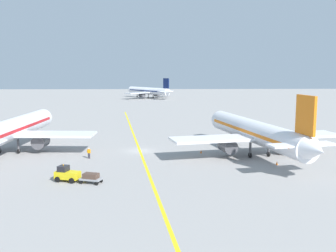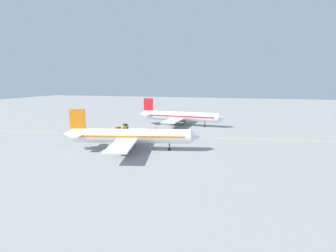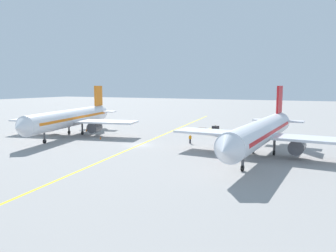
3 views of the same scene
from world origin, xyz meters
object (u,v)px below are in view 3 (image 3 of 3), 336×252
at_px(baggage_tug_white, 214,131).
at_px(traffic_cone_near_nose, 86,130).
at_px(traffic_cone_mid_apron, 100,138).
at_px(baggage_cart_trailing, 202,130).
at_px(airplane_at_gate, 262,132).
at_px(ground_crew_worker, 190,139).
at_px(airplane_adjacent_stand, 72,118).

height_order(baggage_tug_white, traffic_cone_near_nose, baggage_tug_white).
bearing_deg(traffic_cone_mid_apron, traffic_cone_near_nose, -38.58).
relative_size(baggage_cart_trailing, traffic_cone_mid_apron, 5.27).
xyz_separation_m(airplane_at_gate, traffic_cone_mid_apron, (31.65, -2.36, -3.43)).
height_order(airplane_at_gate, traffic_cone_mid_apron, airplane_at_gate).
bearing_deg(baggage_tug_white, ground_crew_worker, 87.22).
height_order(traffic_cone_near_nose, traffic_cone_mid_apron, same).
height_order(baggage_cart_trailing, traffic_cone_near_nose, baggage_cart_trailing).
height_order(airplane_at_gate, airplane_adjacent_stand, same).
relative_size(baggage_tug_white, baggage_cart_trailing, 1.14).
bearing_deg(baggage_cart_trailing, traffic_cone_near_nose, 18.47).
distance_m(baggage_tug_white, ground_crew_worker, 12.45).
bearing_deg(baggage_cart_trailing, airplane_adjacent_stand, 32.32).
xyz_separation_m(ground_crew_worker, traffic_cone_near_nose, (28.08, -4.90, -0.63)).
height_order(baggage_tug_white, baggage_cart_trailing, baggage_tug_white).
relative_size(airplane_at_gate, baggage_tug_white, 10.73).
relative_size(traffic_cone_near_nose, traffic_cone_mid_apron, 1.00).
xyz_separation_m(airplane_at_gate, baggage_cart_trailing, (16.29, -19.01, -2.95)).
distance_m(airplane_adjacent_stand, baggage_cart_trailing, 28.49).
xyz_separation_m(ground_crew_worker, traffic_cone_mid_apron, (17.90, 3.22, -0.63)).
relative_size(baggage_cart_trailing, ground_crew_worker, 1.73).
xyz_separation_m(traffic_cone_near_nose, traffic_cone_mid_apron, (-10.18, 8.12, 0.00)).
bearing_deg(ground_crew_worker, baggage_cart_trailing, -79.28).
bearing_deg(baggage_cart_trailing, ground_crew_worker, 100.72).
bearing_deg(airplane_adjacent_stand, traffic_cone_mid_apron, 170.10).
bearing_deg(airplane_adjacent_stand, baggage_cart_trailing, -147.68).
bearing_deg(ground_crew_worker, baggage_tug_white, -92.78).
distance_m(ground_crew_worker, traffic_cone_mid_apron, 18.20).
relative_size(baggage_cart_trailing, traffic_cone_near_nose, 5.27).
height_order(airplane_adjacent_stand, traffic_cone_mid_apron, airplane_adjacent_stand).
bearing_deg(baggage_tug_white, baggage_cart_trailing, -17.48).
bearing_deg(traffic_cone_mid_apron, baggage_tug_white, -139.76).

